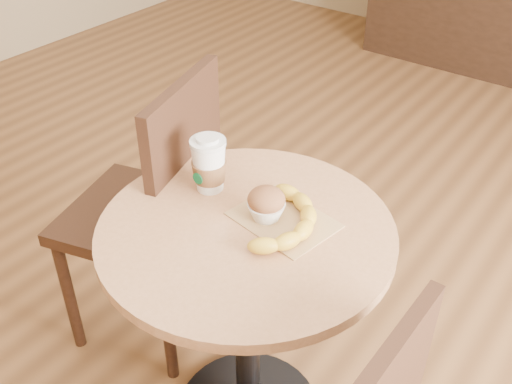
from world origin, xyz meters
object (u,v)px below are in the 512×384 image
muffin (266,204)px  cafe_table (247,289)px  chair_left (154,207)px  banana (283,221)px  coffee_cup (209,166)px

muffin → cafe_table: bearing=-109.1°
cafe_table → chair_left: (-0.45, 0.12, -0.01)m
chair_left → banana: (0.53, -0.07, 0.24)m
coffee_cup → muffin: (0.19, -0.02, -0.03)m
coffee_cup → muffin: 0.20m
chair_left → muffin: chair_left is taller
chair_left → muffin: size_ratio=10.37×
cafe_table → muffin: bearing=70.9°
coffee_cup → cafe_table: bearing=-22.4°
chair_left → cafe_table: bearing=60.0°
coffee_cup → muffin: size_ratio=1.64×
chair_left → banana: 0.58m
cafe_table → muffin: size_ratio=7.96×
muffin → banana: size_ratio=0.34×
banana → chair_left: bearing=158.0°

